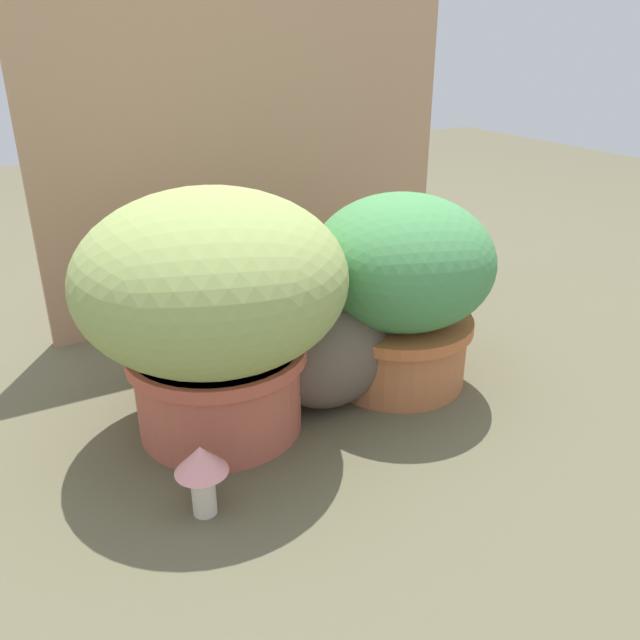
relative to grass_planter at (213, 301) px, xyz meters
The scene contains 6 objects.
ground_plane 0.30m from the grass_planter, ahead, with size 6.00×6.00×0.00m, color brown.
cardboard_backdrop 0.62m from the grass_planter, 59.16° to the left, with size 1.07×0.03×0.80m, color tan.
grass_planter is the anchor object (origin of this frame).
leafy_planter 0.40m from the grass_planter, ahead, with size 0.37×0.37×0.40m.
cat 0.28m from the grass_planter, ahead, with size 0.38×0.19×0.32m.
mushroom_ornament_pink 0.30m from the grass_planter, 117.13° to the right, with size 0.08×0.08×0.12m.
Camera 1 is at (-0.51, -1.00, 0.69)m, focal length 36.61 mm.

